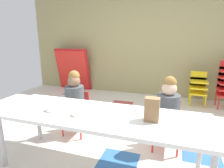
% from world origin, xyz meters
% --- Properties ---
extents(ground_plane, '(6.19, 4.57, 0.02)m').
position_xyz_m(ground_plane, '(-0.01, 0.00, -0.01)').
color(ground_plane, silver).
extents(back_wall, '(6.19, 0.10, 2.42)m').
position_xyz_m(back_wall, '(0.00, 2.29, 1.21)').
color(back_wall, tan).
rests_on(back_wall, ground_plane).
extents(craft_table, '(2.15, 0.69, 0.62)m').
position_xyz_m(craft_table, '(-0.16, -0.59, 0.57)').
color(craft_table, white).
rests_on(craft_table, ground_plane).
extents(seated_child_near_camera, '(0.32, 0.31, 0.92)m').
position_xyz_m(seated_child_near_camera, '(-0.75, -0.02, 0.55)').
color(seated_child_near_camera, red).
rests_on(seated_child_near_camera, ground_plane).
extents(seated_child_middle_seat, '(0.32, 0.31, 0.92)m').
position_xyz_m(seated_child_middle_seat, '(0.48, -0.02, 0.55)').
color(seated_child_middle_seat, red).
rests_on(seated_child_middle_seat, ground_plane).
extents(kid_chair_yellow_stack, '(0.32, 0.30, 0.68)m').
position_xyz_m(kid_chair_yellow_stack, '(1.02, 1.82, 0.40)').
color(kid_chair_yellow_stack, yellow).
rests_on(kid_chair_yellow_stack, ground_plane).
extents(folded_activity_table, '(0.90, 0.29, 1.09)m').
position_xyz_m(folded_activity_table, '(-1.97, 2.09, 0.54)').
color(folded_activity_table, red).
rests_on(folded_activity_table, ground_plane).
extents(paper_bag_brown, '(0.13, 0.09, 0.22)m').
position_xyz_m(paper_bag_brown, '(0.35, -0.59, 0.73)').
color(paper_bag_brown, '#9E754C').
rests_on(paper_bag_brown, craft_table).
extents(paper_plate_near_edge, '(0.18, 0.18, 0.01)m').
position_xyz_m(paper_plate_near_edge, '(-0.66, -0.69, 0.62)').
color(paper_plate_near_edge, white).
rests_on(paper_plate_near_edge, craft_table).
extents(paper_plate_center_table, '(0.18, 0.18, 0.01)m').
position_xyz_m(paper_plate_center_table, '(0.07, -0.50, 0.62)').
color(paper_plate_center_table, white).
rests_on(paper_plate_center_table, craft_table).
extents(donut_powdered_on_plate, '(0.12, 0.12, 0.03)m').
position_xyz_m(donut_powdered_on_plate, '(-0.66, -0.69, 0.64)').
color(donut_powdered_on_plate, white).
rests_on(donut_powdered_on_plate, craft_table).
extents(donut_powdered_loose, '(0.11, 0.11, 0.03)m').
position_xyz_m(donut_powdered_loose, '(-0.36, -0.70, 0.63)').
color(donut_powdered_loose, white).
rests_on(donut_powdered_loose, craft_table).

